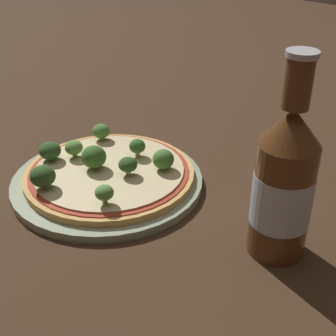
{
  "coord_description": "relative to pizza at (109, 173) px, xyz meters",
  "views": [
    {
      "loc": [
        0.48,
        -0.34,
        0.36
      ],
      "look_at": [
        0.11,
        0.03,
        0.06
      ],
      "focal_mm": 50.0,
      "sensor_mm": 36.0,
      "label": 1
    }
  ],
  "objects": [
    {
      "name": "broccoli_floret_4",
      "position": [
        -0.08,
        0.05,
        0.02
      ],
      "size": [
        0.03,
        0.03,
        0.03
      ],
      "color": "#89A866",
      "rests_on": "pizza"
    },
    {
      "name": "broccoli_floret_2",
      "position": [
        -0.02,
        -0.02,
        0.03
      ],
      "size": [
        0.04,
        0.04,
        0.03
      ],
      "color": "#89A866",
      "rests_on": "pizza"
    },
    {
      "name": "broccoli_floret_3",
      "position": [
        0.0,
        0.05,
        0.02
      ],
      "size": [
        0.02,
        0.02,
        0.03
      ],
      "color": "#89A866",
      "rests_on": "pizza"
    },
    {
      "name": "broccoli_floret_1",
      "position": [
        -0.08,
        -0.04,
        0.02
      ],
      "size": [
        0.03,
        0.03,
        0.03
      ],
      "color": "#89A866",
      "rests_on": "pizza"
    },
    {
      "name": "ground_plane",
      "position": [
        -0.01,
        -0.01,
        -0.02
      ],
      "size": [
        3.0,
        3.0,
        0.0
      ],
      "primitive_type": "plane",
      "color": "#3D2819"
    },
    {
      "name": "pizza",
      "position": [
        0.0,
        0.0,
        0.0
      ],
      "size": [
        0.25,
        0.25,
        0.01
      ],
      "color": "tan",
      "rests_on": "plate"
    },
    {
      "name": "plate",
      "position": [
        -0.0,
        -0.0,
        -0.01
      ],
      "size": [
        0.28,
        0.28,
        0.01
      ],
      "color": "#93A384",
      "rests_on": "ground_plane"
    },
    {
      "name": "broccoli_floret_7",
      "position": [
        0.03,
        0.01,
        0.02
      ],
      "size": [
        0.03,
        0.03,
        0.03
      ],
      "color": "#89A866",
      "rests_on": "pizza"
    },
    {
      "name": "broccoli_floret_8",
      "position": [
        -0.02,
        -0.09,
        0.02
      ],
      "size": [
        0.03,
        0.03,
        0.03
      ],
      "color": "#89A866",
      "rests_on": "pizza"
    },
    {
      "name": "broccoli_floret_0",
      "position": [
        -0.07,
        -0.01,
        0.02
      ],
      "size": [
        0.03,
        0.03,
        0.03
      ],
      "color": "#89A866",
      "rests_on": "pizza"
    },
    {
      "name": "beer_bottle",
      "position": [
        0.25,
        0.04,
        0.07
      ],
      "size": [
        0.07,
        0.07,
        0.24
      ],
      "color": "#563319",
      "rests_on": "ground_plane"
    },
    {
      "name": "broccoli_floret_5",
      "position": [
        0.07,
        -0.06,
        0.02
      ],
      "size": [
        0.02,
        0.02,
        0.03
      ],
      "color": "#89A866",
      "rests_on": "pizza"
    },
    {
      "name": "broccoli_floret_6",
      "position": [
        0.06,
        0.05,
        0.02
      ],
      "size": [
        0.03,
        0.03,
        0.03
      ],
      "color": "#89A866",
      "rests_on": "pizza"
    }
  ]
}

